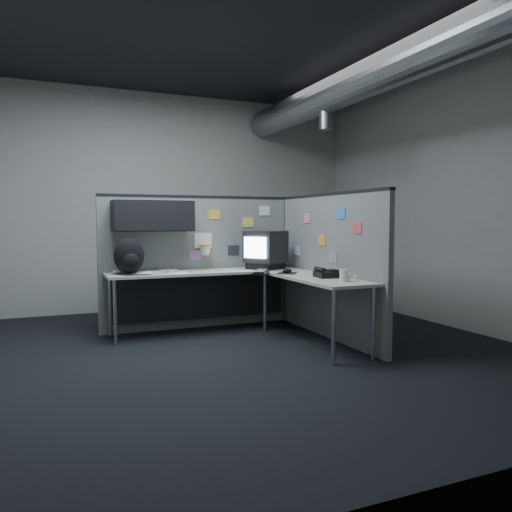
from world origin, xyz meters
name	(u,v)px	position (x,y,z in m)	size (l,w,h in m)	color
room	(295,146)	(0.56, 0.00, 2.10)	(5.62, 5.62, 3.22)	black
partition_back	(188,248)	(-0.25, 1.23, 1.00)	(2.44, 0.42, 1.63)	slate
partition_right	(328,265)	(1.10, 0.22, 0.82)	(0.07, 2.23, 1.63)	slate
desk	(234,282)	(0.15, 0.70, 0.61)	(2.31, 2.11, 0.73)	#B5B2A3
monitor	(266,249)	(0.65, 0.94, 0.97)	(0.56, 0.56, 0.47)	black
keyboard	(261,272)	(0.38, 0.47, 0.75)	(0.33, 0.41, 0.04)	black
mouse	(287,272)	(0.65, 0.35, 0.75)	(0.30, 0.31, 0.05)	black
phone	(326,274)	(0.84, -0.17, 0.77)	(0.23, 0.25, 0.11)	black
bottles	(348,277)	(0.91, -0.48, 0.76)	(0.13, 0.16, 0.08)	silver
cup	(344,275)	(0.82, -0.55, 0.79)	(0.09, 0.09, 0.12)	beige
papers	(150,272)	(-0.75, 1.05, 0.74)	(0.85, 0.61, 0.02)	white
backpack	(129,257)	(-1.00, 0.93, 0.93)	(0.39, 0.38, 0.40)	black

